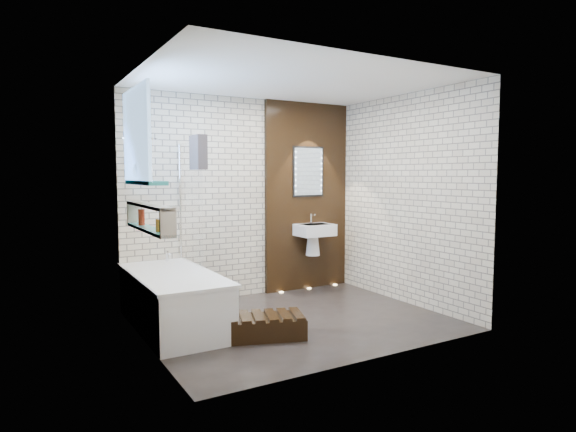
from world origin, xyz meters
TOP-DOWN VIEW (x-y plane):
  - ground at (0.00, 0.00)m, footprint 3.20×3.20m
  - room_shell at (0.00, 0.00)m, footprint 3.24×3.20m
  - walnut_panel at (0.95, 1.27)m, footprint 1.30×0.06m
  - clerestory_window at (-1.57, 0.35)m, footprint 0.18×1.00m
  - display_niche at (-1.53, 0.15)m, footprint 0.14×1.30m
  - bathtub at (-1.22, 0.45)m, footprint 0.79×1.74m
  - bath_screen at (-0.87, 0.89)m, footprint 0.01×0.78m
  - towel at (-0.87, 0.60)m, footprint 0.11×0.29m
  - shower_head at (-1.30, 0.95)m, footprint 0.18×0.18m
  - washbasin at (0.95, 1.07)m, footprint 0.50×0.36m
  - led_mirror at (0.95, 1.23)m, footprint 0.50×0.02m
  - walnut_step at (-0.60, -0.30)m, footprint 1.00×0.68m
  - niche_bottles at (-1.53, 0.23)m, footprint 0.06×0.71m
  - sill_vases at (-1.50, 0.48)m, footprint 0.20×0.20m
  - floor_uplights at (0.95, 1.20)m, footprint 0.96×0.06m

SIDE VIEW (x-z plane):
  - ground at x=0.00m, z-range 0.00..0.00m
  - floor_uplights at x=0.95m, z-range 0.00..0.01m
  - walnut_step at x=-0.60m, z-range 0.00..0.20m
  - bathtub at x=-1.22m, z-range -0.06..0.64m
  - washbasin at x=0.95m, z-range 0.50..1.08m
  - niche_bottles at x=-1.53m, z-range 1.09..1.25m
  - display_niche at x=-1.53m, z-range 1.07..1.33m
  - bath_screen at x=-0.87m, z-range 0.58..1.98m
  - walnut_panel at x=0.95m, z-range 0.00..2.60m
  - room_shell at x=0.00m, z-range 0.00..2.60m
  - led_mirror at x=0.95m, z-range 1.30..2.00m
  - sill_vases at x=-1.50m, z-range 1.55..1.75m
  - towel at x=-0.87m, z-range 1.66..2.04m
  - clerestory_window at x=-1.57m, z-range 1.43..2.37m
  - shower_head at x=-1.30m, z-range 1.99..2.01m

